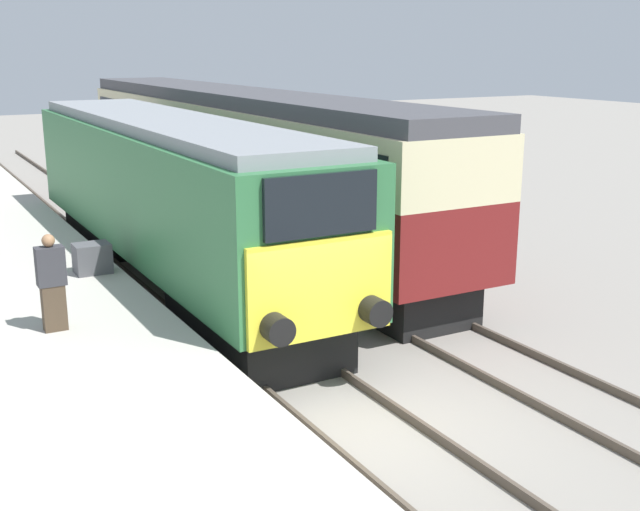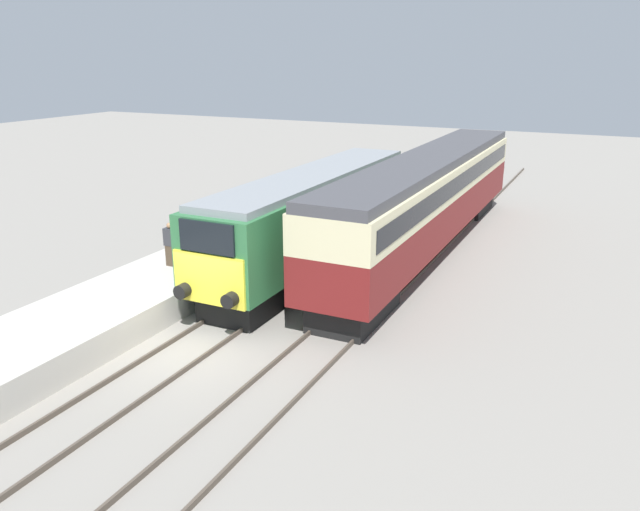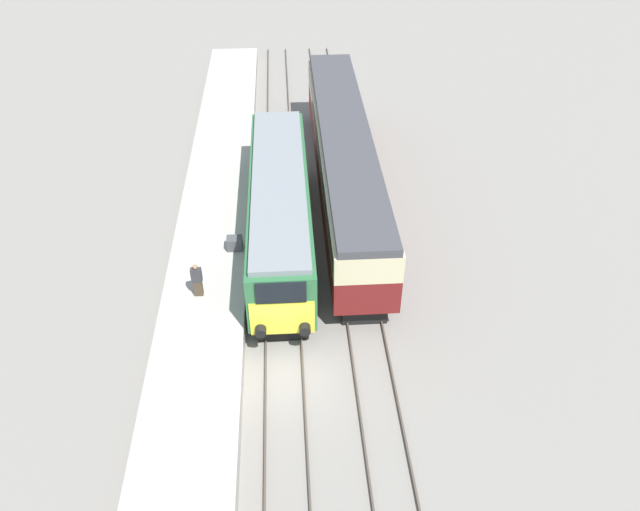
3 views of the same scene
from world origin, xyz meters
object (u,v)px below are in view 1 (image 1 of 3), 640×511
at_px(passenger_carriage, 237,148).
at_px(person_on_platform, 52,283).
at_px(locomotive, 169,193).
at_px(luggage_crate, 92,258).

relative_size(passenger_carriage, person_on_platform, 12.85).
xyz_separation_m(locomotive, person_on_platform, (-3.48, -4.47, -0.44)).
distance_m(passenger_carriage, luggage_crate, 7.82).
relative_size(person_on_platform, luggage_crate, 2.26).
relative_size(passenger_carriage, luggage_crate, 29.08).
bearing_deg(luggage_crate, locomotive, 32.75).
bearing_deg(locomotive, luggage_crate, -147.25).
bearing_deg(passenger_carriage, person_on_platform, -129.00).
relative_size(locomotive, luggage_crate, 20.69).
bearing_deg(person_on_platform, passenger_carriage, 51.00).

